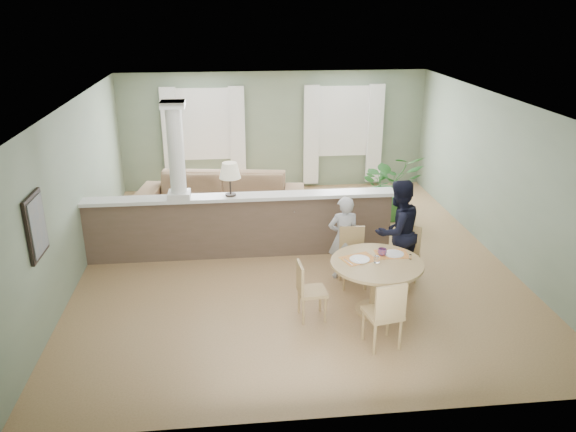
{
  "coord_description": "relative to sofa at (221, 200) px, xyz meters",
  "views": [
    {
      "loc": [
        -1.04,
        -8.74,
        4.17
      ],
      "look_at": [
        -0.21,
        -1.0,
        1.17
      ],
      "focal_mm": 35.0,
      "sensor_mm": 36.0,
      "label": 1
    }
  ],
  "objects": [
    {
      "name": "chair_near",
      "position": [
        2.08,
        -4.57,
        0.05
      ],
      "size": [
        0.5,
        0.5,
        0.96
      ],
      "rotation": [
        0.0,
        0.0,
        3.33
      ],
      "color": "tan",
      "rests_on": "ground"
    },
    {
      "name": "man_person",
      "position": [
        2.75,
        -2.73,
        0.35
      ],
      "size": [
        0.99,
        0.9,
        1.65
      ],
      "primitive_type": "imported",
      "rotation": [
        0.0,
        0.0,
        3.57
      ],
      "color": "black",
      "rests_on": "ground"
    },
    {
      "name": "chair_far_man",
      "position": [
        2.84,
        -2.88,
        0.05
      ],
      "size": [
        0.6,
        0.6,
        0.95
      ],
      "rotation": [
        0.0,
        0.0,
        -0.61
      ],
      "color": "tan",
      "rests_on": "ground"
    },
    {
      "name": "houseplant",
      "position": [
        3.41,
        -0.05,
        0.21
      ],
      "size": [
        1.35,
        1.2,
        1.37
      ],
      "primitive_type": "imported",
      "rotation": [
        0.0,
        0.0,
        0.12
      ],
      "color": "#2D6C2B",
      "rests_on": "ground"
    },
    {
      "name": "pony_wall",
      "position": [
        0.27,
        -1.58,
        0.23
      ],
      "size": [
        5.32,
        0.38,
        2.7
      ],
      "color": "brown",
      "rests_on": "ground"
    },
    {
      "name": "ground",
      "position": [
        1.26,
        -1.78,
        -0.48
      ],
      "size": [
        8.0,
        8.0,
        0.0
      ],
      "primitive_type": "plane",
      "color": "tan",
      "rests_on": "ground"
    },
    {
      "name": "child_person",
      "position": [
        1.95,
        -2.56,
        0.2
      ],
      "size": [
        0.52,
        0.35,
        1.37
      ],
      "primitive_type": "imported",
      "rotation": [
        0.0,
        0.0,
        3.2
      ],
      "color": "#A4A4A9",
      "rests_on": "ground"
    },
    {
      "name": "sofa",
      "position": [
        0.0,
        0.0,
        0.0
      ],
      "size": [
        3.43,
        1.74,
        0.96
      ],
      "primitive_type": "imported",
      "rotation": [
        0.0,
        0.0,
        -0.15
      ],
      "color": "#856548",
      "rests_on": "ground"
    },
    {
      "name": "chair_far_boy",
      "position": [
        2.05,
        -2.78,
        0.02
      ],
      "size": [
        0.42,
        0.42,
        0.91
      ],
      "rotation": [
        0.0,
        0.0,
        -0.03
      ],
      "color": "tan",
      "rests_on": "ground"
    },
    {
      "name": "room_shell",
      "position": [
        1.23,
        -1.15,
        1.33
      ],
      "size": [
        7.02,
        8.02,
        2.71
      ],
      "color": "gray",
      "rests_on": "ground"
    },
    {
      "name": "dining_table",
      "position": [
        2.19,
        -3.66,
        0.14
      ],
      "size": [
        1.29,
        1.29,
        0.88
      ],
      "rotation": [
        0.0,
        0.0,
        0.33
      ],
      "color": "tan",
      "rests_on": "ground"
    },
    {
      "name": "chair_side",
      "position": [
        1.21,
        -3.75,
        -0.01
      ],
      "size": [
        0.41,
        0.41,
        0.84
      ],
      "rotation": [
        0.0,
        0.0,
        1.64
      ],
      "color": "tan",
      "rests_on": "ground"
    }
  ]
}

